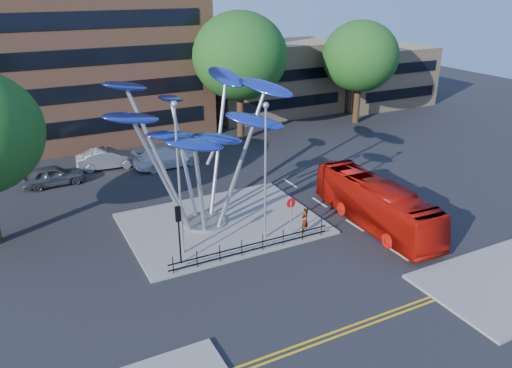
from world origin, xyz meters
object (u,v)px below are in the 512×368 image
leaf_sculpture (198,120)px  parked_car_mid (108,159)px  no_entry_sign_island (291,210)px  tree_right (240,56)px  traffic_light_island (179,223)px  street_lamp_left (178,167)px  parked_car_left (53,175)px  red_bus (376,204)px  tree_far (360,56)px  pedestrian (305,220)px  parked_car_right (167,157)px  street_lamp_right (265,160)px

leaf_sculpture → parked_car_mid: (-3.21, 13.22, -6.05)m
leaf_sculpture → no_entry_sign_island: 7.71m
tree_right → no_entry_sign_island: (-6.00, -19.48, -6.22)m
leaf_sculpture → traffic_light_island: (-2.93, -4.18, -4.26)m
leaf_sculpture → traffic_light_island: bearing=-125.0°
street_lamp_left → leaf_sculpture: bearing=52.6°
parked_car_left → red_bus: bearing=-135.6°
no_entry_sign_island → parked_car_left: size_ratio=0.53×
street_lamp_left → tree_far: bearing=34.9°
red_bus → traffic_light_island: bearing=178.6°
pedestrian → parked_car_mid: 19.27m
parked_car_right → no_entry_sign_island: bearing=-174.5°
street_lamp_right → parked_car_mid: street_lamp_right is taller
traffic_light_island → pedestrian: bearing=0.0°
red_bus → parked_car_mid: red_bus is taller
leaf_sculpture → street_lamp_right: 4.83m
leaf_sculpture → street_lamp_left: (-2.43, -3.18, -1.52)m
leaf_sculpture → parked_car_right: size_ratio=2.29×
street_lamp_right → traffic_light_island: street_lamp_right is taller
street_lamp_right → parked_car_left: size_ratio=1.81×
street_lamp_right → parked_car_mid: 18.37m
street_lamp_left → parked_car_left: bearing=110.0°
tree_right → street_lamp_right: tree_right is taller
street_lamp_left → parked_car_left: 16.09m
no_entry_sign_island → parked_car_mid: size_ratio=0.49×
leaf_sculpture → parked_car_left: leaf_sculpture is taller
tree_far → red_bus: 25.63m
red_bus → parked_car_mid: bearing=128.1°
leaf_sculpture → pedestrian: 8.85m
tree_right → traffic_light_island: size_ratio=3.54×
leaf_sculpture → traffic_light_island: leaf_sculpture is taller
tree_right → tree_far: bearing=0.0°
red_bus → pedestrian: 4.78m
no_entry_sign_island → parked_car_right: bearing=100.2°
no_entry_sign_island → parked_car_mid: (-7.28, 17.39, -0.99)m
tree_right → parked_car_left: size_ratio=2.64×
no_entry_sign_island → tree_right: bearing=72.9°
pedestrian → parked_car_mid: size_ratio=0.32×
red_bus → street_lamp_left: bearing=173.8°
tree_far → street_lamp_left: bearing=-145.1°
no_entry_sign_island → parked_car_right: size_ratio=0.44×
parked_car_left → parked_car_mid: parked_car_mid is taller
traffic_light_island → parked_car_right: traffic_light_island is taller
street_lamp_left → street_lamp_right: 5.03m
street_lamp_right → parked_car_right: 15.65m
traffic_light_island → parked_car_right: bearing=74.8°
tree_right → street_lamp_left: (-12.50, -18.50, -2.68)m
no_entry_sign_island → parked_car_left: no_entry_sign_island is taller
street_lamp_right → parked_car_mid: size_ratio=1.66×
leaf_sculpture → red_bus: (9.72, -5.16, -5.41)m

